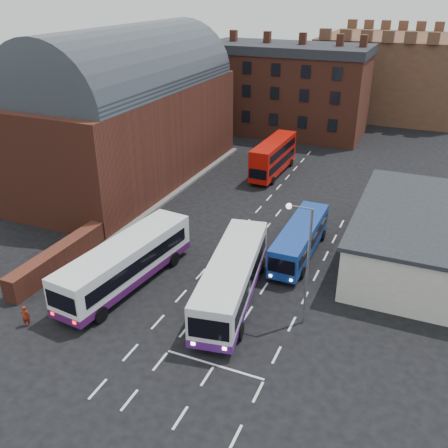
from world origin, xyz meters
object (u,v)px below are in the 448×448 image
at_px(bus_white_inbound, 232,276).
at_px(bus_blue, 300,238).
at_px(pedestrian_beige, 69,303).
at_px(bus_red_double, 273,157).
at_px(street_lamp, 304,255).
at_px(pedestrian_red, 25,316).
at_px(bus_white_outbound, 126,261).

bearing_deg(bus_white_inbound, bus_blue, -117.67).
bearing_deg(pedestrian_beige, bus_red_double, -131.00).
bearing_deg(pedestrian_beige, street_lamp, 166.32).
bearing_deg(street_lamp, bus_blue, 105.52).
xyz_separation_m(bus_blue, bus_red_double, (-7.86, 17.19, 0.48)).
relative_size(bus_white_inbound, street_lamp, 1.52).
bearing_deg(bus_red_double, pedestrian_red, 81.58).
relative_size(bus_white_inbound, pedestrian_red, 8.34).
bearing_deg(pedestrian_red, pedestrian_beige, -154.22).
xyz_separation_m(bus_red_double, pedestrian_beige, (-3.82, -30.70, -1.20)).
distance_m(bus_white_inbound, pedestrian_red, 13.42).
distance_m(bus_blue, bus_red_double, 18.91).
distance_m(bus_white_outbound, bus_blue, 13.60).
distance_m(bus_blue, pedestrian_beige, 17.87).
xyz_separation_m(pedestrian_red, pedestrian_beige, (1.78, 2.06, 0.12)).
relative_size(street_lamp, pedestrian_red, 5.47).
bearing_deg(bus_white_outbound, bus_white_inbound, 14.40).
xyz_separation_m(bus_white_inbound, street_lamp, (4.86, -0.48, 2.95)).
distance_m(bus_white_inbound, pedestrian_beige, 10.79).
height_order(bus_red_double, pedestrian_beige, bus_red_double).
bearing_deg(street_lamp, bus_white_inbound, 174.34).
xyz_separation_m(bus_white_inbound, bus_blue, (2.54, 7.86, -0.37)).
bearing_deg(bus_blue, bus_white_outbound, 41.16).
distance_m(bus_white_outbound, street_lamp, 12.91).
bearing_deg(bus_white_outbound, bus_blue, 47.50).
xyz_separation_m(bus_red_double, street_lamp, (10.18, -25.54, 2.83)).
height_order(bus_white_inbound, bus_blue, bus_white_inbound).
xyz_separation_m(bus_white_outbound, pedestrian_red, (-3.22, -6.62, -1.21)).
xyz_separation_m(bus_white_inbound, pedestrian_red, (-10.92, -7.71, -1.20)).
relative_size(bus_white_inbound, bus_red_double, 1.27).
xyz_separation_m(bus_white_outbound, bus_blue, (10.24, 8.95, -0.38)).
bearing_deg(bus_red_double, pedestrian_beige, 84.18).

